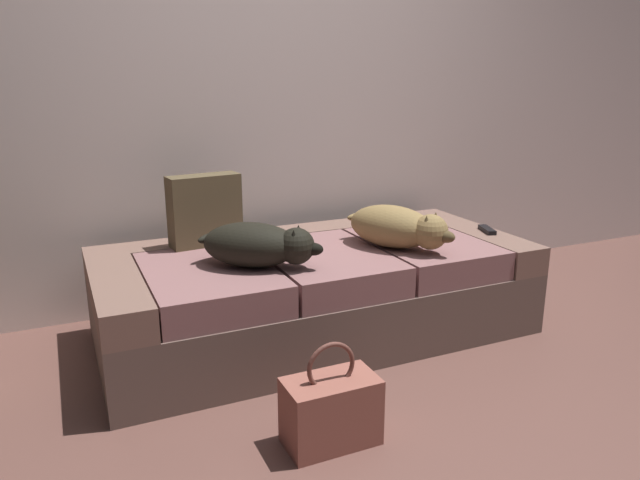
# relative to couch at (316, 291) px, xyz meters

# --- Properties ---
(ground_plane) EXTENTS (10.00, 10.00, 0.00)m
(ground_plane) POSITION_rel_couch_xyz_m (0.00, -1.01, -0.22)
(ground_plane) COLOR brown
(back_wall) EXTENTS (6.40, 0.10, 2.80)m
(back_wall) POSITION_rel_couch_xyz_m (0.00, 0.67, 1.18)
(back_wall) COLOR silver
(back_wall) RESTS_ON ground
(couch) EXTENTS (2.04, 0.94, 0.44)m
(couch) POSITION_rel_couch_xyz_m (0.00, 0.00, 0.00)
(couch) COLOR brown
(couch) RESTS_ON ground
(dog_dark) EXTENTS (0.51, 0.44, 0.19)m
(dog_dark) POSITION_rel_couch_xyz_m (-0.34, -0.16, 0.32)
(dog_dark) COLOR black
(dog_dark) RESTS_ON couch
(dog_tan) EXTENTS (0.42, 0.55, 0.20)m
(dog_tan) POSITION_rel_couch_xyz_m (0.35, -0.16, 0.32)
(dog_tan) COLOR olive
(dog_tan) RESTS_ON couch
(tv_remote) EXTENTS (0.09, 0.16, 0.02)m
(tv_remote) POSITION_rel_couch_xyz_m (0.94, -0.11, 0.23)
(tv_remote) COLOR black
(tv_remote) RESTS_ON couch
(throw_pillow) EXTENTS (0.35, 0.16, 0.34)m
(throw_pillow) POSITION_rel_couch_xyz_m (-0.46, 0.27, 0.39)
(throw_pillow) COLOR brown
(throw_pillow) RESTS_ON couch
(handbag) EXTENTS (0.32, 0.18, 0.38)m
(handbag) POSITION_rel_couch_xyz_m (-0.33, -0.86, -0.09)
(handbag) COLOR #925345
(handbag) RESTS_ON ground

